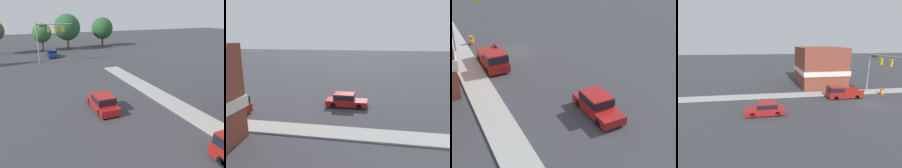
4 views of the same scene
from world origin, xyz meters
TOP-DOWN VIEW (x-y plane):
  - far_signal_assembly at (-3.04, 38.22)m, footprint 6.48×0.49m
  - car_lead at (-1.50, 14.79)m, footprint 1.90×4.74m
  - car_distant at (-2.10, 43.71)m, footprint 1.89×4.87m
  - backdrop_tree_left_mid at (-2.89, 52.83)m, footprint 4.62×4.62m
  - backdrop_tree_center at (3.35, 52.40)m, footprint 6.47×6.47m
  - backdrop_tree_right_mid at (13.39, 54.33)m, footprint 5.85×5.85m

SIDE VIEW (x-z plane):
  - car_distant at x=-2.10m, z-range 0.03..1.59m
  - car_lead at x=-1.50m, z-range 0.03..1.61m
  - backdrop_tree_left_mid at x=-2.89m, z-range 0.97..7.55m
  - backdrop_tree_right_mid at x=13.39m, z-range 0.96..8.74m
  - backdrop_tree_center at x=3.35m, z-range 1.12..9.84m
  - far_signal_assembly at x=-3.04m, z-range 1.74..9.26m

